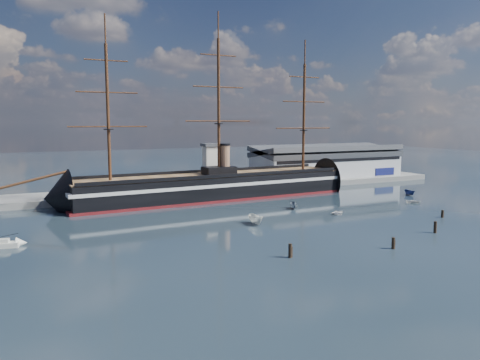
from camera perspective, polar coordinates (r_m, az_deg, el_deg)
name	(u,v)px	position (r m, az deg, el deg)	size (l,w,h in m)	color
ground	(246,209)	(131.64, 0.74, -3.55)	(600.00, 600.00, 0.00)	black
quay	(225,190)	(167.90, -1.87, -1.24)	(180.00, 18.00, 2.00)	slate
warehouse	(327,162)	(195.08, 10.54, 2.16)	(63.00, 21.00, 11.60)	#B7BABC
quay_tower	(210,165)	(161.22, -3.70, 1.89)	(5.00, 5.00, 15.00)	silver
warship	(208,187)	(147.62, -3.88, -0.82)	(113.23, 20.25, 53.94)	black
motorboat_a	(256,224)	(112.04, 1.94, -5.43)	(7.23, 2.65, 2.89)	silver
motorboat_b	(338,214)	(126.88, 11.92, -4.10)	(2.83, 1.13, 1.32)	white
motorboat_c	(294,209)	(132.69, 6.56, -3.51)	(5.79, 2.12, 2.32)	slate
motorboat_e	(413,203)	(150.56, 20.36, -2.65)	(2.69, 1.08, 1.26)	silver
motorboat_f	(410,195)	(166.08, 19.98, -1.76)	(5.67, 2.08, 2.27)	navy
piling_near_left	(290,258)	(85.68, 6.12, -9.40)	(0.64, 0.64, 3.30)	black
piling_near_mid	(393,249)	(95.54, 18.15, -7.99)	(0.64, 0.64, 2.97)	black
piling_near_right	(435,233)	(112.02, 22.66, -5.98)	(0.64, 0.64, 3.32)	black
piling_far_right	(442,217)	(130.63, 23.42, -4.22)	(0.64, 0.64, 2.63)	black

